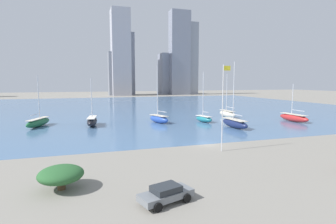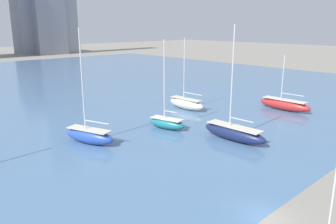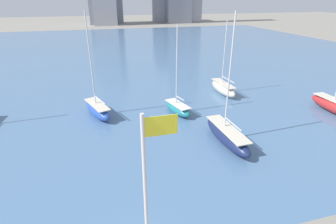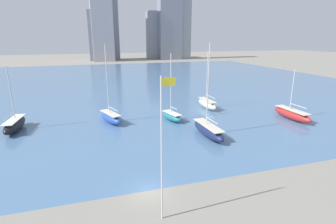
{
  "view_description": "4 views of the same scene",
  "coord_description": "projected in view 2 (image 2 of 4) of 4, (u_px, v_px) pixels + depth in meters",
  "views": [
    {
      "loc": [
        -19.28,
        -39.7,
        10.61
      ],
      "look_at": [
        -4.13,
        9.09,
        4.67
      ],
      "focal_mm": 28.0,
      "sensor_mm": 36.0,
      "label": 1
    },
    {
      "loc": [
        -21.5,
        -11.81,
        14.9
      ],
      "look_at": [
        7.08,
        19.29,
        3.78
      ],
      "focal_mm": 35.0,
      "sensor_mm": 36.0,
      "label": 2
    },
    {
      "loc": [
        -0.96,
        -12.05,
        16.44
      ],
      "look_at": [
        5.89,
        13.14,
        4.87
      ],
      "focal_mm": 28.0,
      "sensor_mm": 36.0,
      "label": 3
    },
    {
      "loc": [
        -5.27,
        -24.37,
        16.03
      ],
      "look_at": [
        5.28,
        9.99,
        5.68
      ],
      "focal_mm": 28.0,
      "sensor_mm": 36.0,
      "label": 4
    }
  ],
  "objects": [
    {
      "name": "ground_plane",
      "position": [
        266.0,
        218.0,
        26.27
      ],
      "size": [
        500.0,
        500.0,
        0.0
      ],
      "primitive_type": "plane",
      "color": "gray"
    },
    {
      "name": "sailboat_red",
      "position": [
        284.0,
        104.0,
        59.68
      ],
      "size": [
        2.44,
        9.78,
        9.98
      ],
      "rotation": [
        0.0,
        0.0,
        0.01
      ],
      "color": "#B72828",
      "rests_on": "harbor_water"
    },
    {
      "name": "sailboat_teal",
      "position": [
        167.0,
        123.0,
        48.81
      ],
      "size": [
        3.54,
        6.36,
        13.08
      ],
      "rotation": [
        0.0,
        0.0,
        0.26
      ],
      "color": "#1E757F",
      "rests_on": "harbor_water"
    },
    {
      "name": "sailboat_blue",
      "position": [
        89.0,
        135.0,
        42.66
      ],
      "size": [
        4.55,
        7.84,
        14.74
      ],
      "rotation": [
        0.0,
        0.0,
        0.34
      ],
      "color": "#284CA8",
      "rests_on": "harbor_water"
    },
    {
      "name": "sailboat_cream",
      "position": [
        186.0,
        103.0,
        60.23
      ],
      "size": [
        2.24,
        8.1,
        12.85
      ],
      "rotation": [
        0.0,
        0.0,
        0.03
      ],
      "color": "beige",
      "rests_on": "harbor_water"
    },
    {
      "name": "sailboat_navy",
      "position": [
        234.0,
        133.0,
        43.81
      ],
      "size": [
        2.7,
        9.62,
        15.11
      ],
      "rotation": [
        0.0,
        0.0,
        0.04
      ],
      "color": "#19234C",
      "rests_on": "harbor_water"
    }
  ]
}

